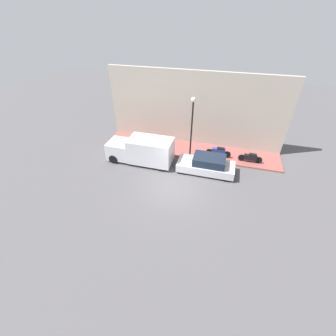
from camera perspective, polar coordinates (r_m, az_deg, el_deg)
The scene contains 9 objects.
ground_plane at distance 15.35m, azimuth 1.62°, elevation -5.08°, with size 60.00×60.00×0.00m, color #514F51.
sidewalk at distance 19.39m, azimuth 5.38°, elevation 4.64°, with size 2.67×14.79×0.13m.
building_facade at distance 19.38m, azimuth 6.77°, elevation 14.52°, with size 0.30×14.79×6.18m.
parked_car at distance 16.66m, azimuth 9.82°, elevation 0.83°, with size 1.70×4.14×1.35m.
delivery_van at distance 17.48m, azimuth -6.81°, elevation 4.54°, with size 1.84×5.10×2.07m.
motorcycle_black at distance 18.56m, azimuth 20.21°, elevation 2.52°, with size 0.30×1.81×0.74m.
scooter_silver at distance 19.04m, azimuth -4.06°, elevation 5.92°, with size 0.30×1.97×0.86m.
motorcycle_blue at distance 18.52m, azimuth 12.73°, elevation 4.07°, with size 0.30×1.98×0.83m.
streetlamp at distance 16.88m, azimuth 6.16°, elevation 12.31°, with size 0.35×0.35×4.84m.
Camera 1 is at (-11.29, -2.71, 10.03)m, focal length 24.00 mm.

